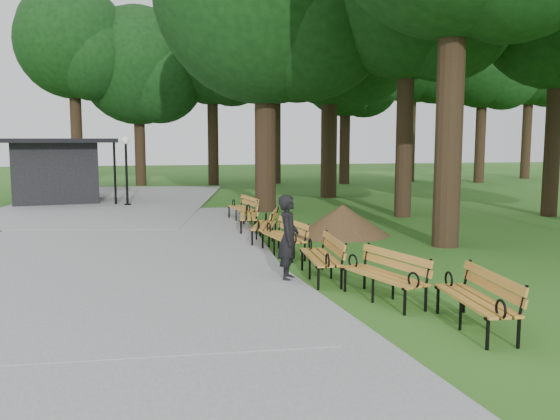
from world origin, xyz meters
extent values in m
plane|color=#28601B|center=(0.00, 0.00, 0.00)|extent=(100.00, 100.00, 0.00)
cube|color=gray|center=(-4.00, 3.00, 0.03)|extent=(12.00, 38.00, 0.06)
imported|color=black|center=(-0.25, -1.27, 0.85)|extent=(0.58, 0.72, 1.70)
cylinder|color=black|center=(-4.18, 12.50, 1.31)|extent=(0.10, 0.10, 2.63)
sphere|color=white|center=(-4.18, 12.50, 2.72)|extent=(0.32, 0.32, 0.32)
cone|color=#47301C|center=(2.41, 3.68, 0.45)|extent=(2.30, 2.30, 0.91)
cylinder|color=black|center=(4.53, 1.54, 3.91)|extent=(0.70, 0.70, 7.81)
cylinder|color=black|center=(5.74, 7.21, 3.66)|extent=(0.60, 0.60, 7.33)
cylinder|color=black|center=(1.17, 9.73, 3.75)|extent=(0.80, 0.80, 7.50)
cylinder|color=black|center=(5.03, 14.44, 3.55)|extent=(0.76, 0.76, 7.10)
sphere|color=black|center=(5.03, 14.44, 7.76)|extent=(6.86, 6.86, 6.86)
cylinder|color=black|center=(11.03, 6.36, 3.36)|extent=(0.56, 0.56, 6.72)
sphere|color=black|center=(11.03, 6.36, 7.35)|extent=(5.68, 5.68, 5.68)
camera|label=1|loc=(-2.60, -12.34, 2.80)|focal=37.41mm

